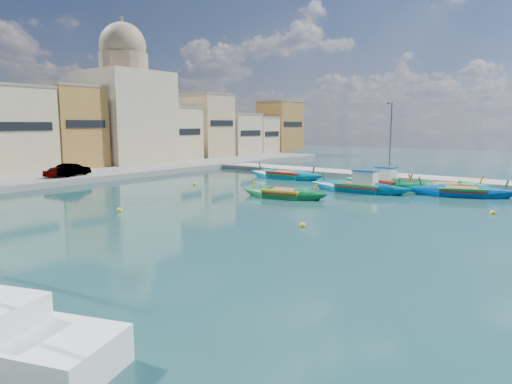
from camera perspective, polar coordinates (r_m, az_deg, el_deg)
ground at (r=31.51m, az=14.68°, el=-2.38°), size 160.00×160.00×0.00m
east_quay at (r=48.39m, az=23.09°, el=1.25°), size 4.00×70.00×0.50m
north_quay at (r=52.72m, az=-19.24°, el=2.05°), size 80.00×8.00×0.60m
north_townhouses at (r=62.27m, az=-18.03°, el=7.37°), size 83.20×7.87×10.19m
church_block at (r=64.76m, az=-16.03°, el=10.50°), size 10.00×10.00×19.10m
quay_street_lamp at (r=49.41m, az=16.42°, el=6.48°), size 1.18×0.16×8.00m
parked_cars at (r=46.62m, az=-28.45°, el=1.82°), size 18.50×2.27×1.29m
luzzu_turquoise_cabin at (r=40.17m, az=12.81°, el=0.52°), size 2.65×9.43×2.99m
luzzu_blue_cabin at (r=44.06m, az=15.40°, el=1.11°), size 3.08×8.39×2.90m
luzzu_cyan_mid at (r=48.85m, az=3.73°, el=2.02°), size 2.66×9.37×2.74m
luzzu_green at (r=36.14m, az=3.47°, el=-0.33°), size 3.32×7.76×2.37m
luzzu_blue_south at (r=40.44m, az=24.30°, el=-0.11°), size 4.89×9.07×2.57m
luzzu_cyan_south at (r=42.69m, az=22.54°, el=0.42°), size 5.86×8.16×2.55m
mooring_buoys at (r=36.93m, az=5.50°, el=-0.44°), size 25.10×25.80×0.36m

